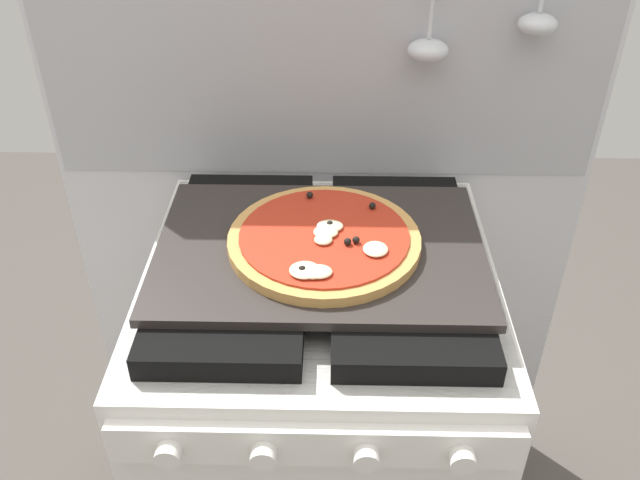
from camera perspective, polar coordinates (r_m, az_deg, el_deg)
kitchen_backsplash at (r=1.47m, az=0.36°, el=3.16°), size 1.10×0.09×1.55m
stove at (r=1.45m, az=-0.00°, el=-15.58°), size 0.60×0.64×0.90m
baking_tray at (r=1.13m, az=0.00°, el=-0.74°), size 0.54×0.38×0.02m
pizza_left at (r=1.11m, az=0.37°, el=-0.00°), size 0.32×0.32×0.03m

